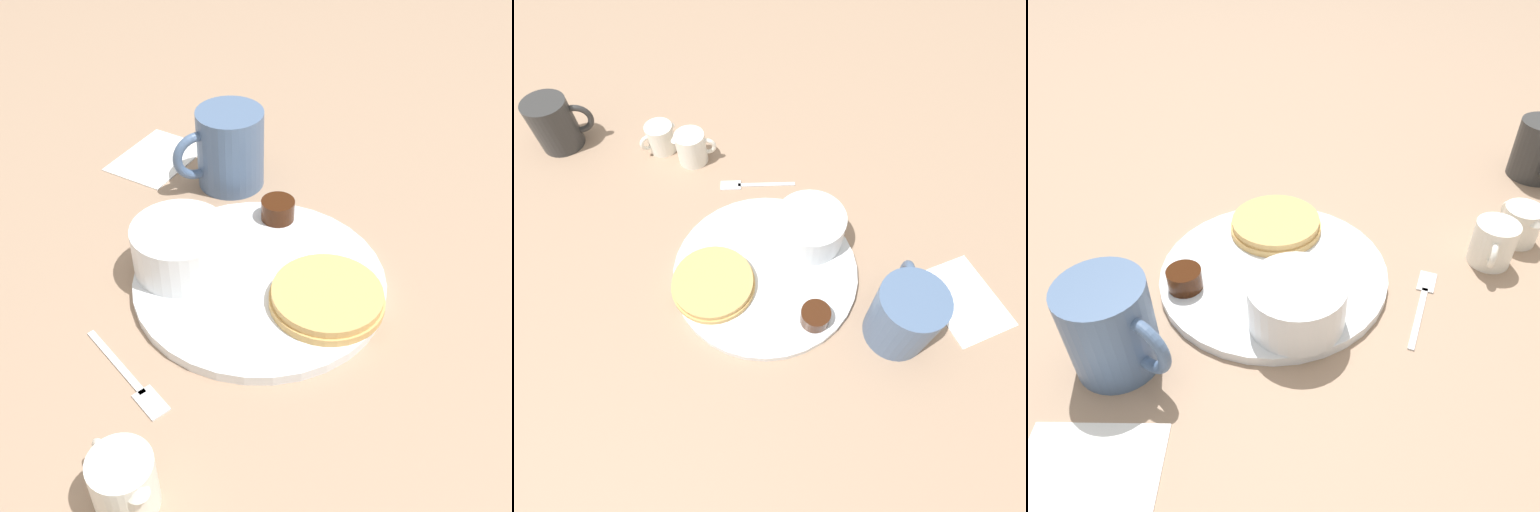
# 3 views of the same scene
# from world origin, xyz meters

# --- Properties ---
(ground_plane) EXTENTS (4.00, 4.00, 0.00)m
(ground_plane) POSITION_xyz_m (0.00, 0.00, 0.00)
(ground_plane) COLOR #9E7F66
(plate) EXTENTS (0.27, 0.27, 0.01)m
(plate) POSITION_xyz_m (0.00, 0.00, 0.01)
(plate) COLOR white
(plate) RESTS_ON ground_plane
(pancake_stack) EXTENTS (0.12, 0.12, 0.02)m
(pancake_stack) POSITION_xyz_m (0.01, -0.08, 0.02)
(pancake_stack) COLOR tan
(pancake_stack) RESTS_ON plate
(bowl) EXTENTS (0.10, 0.10, 0.05)m
(bowl) POSITION_xyz_m (-0.04, 0.08, 0.04)
(bowl) COLOR white
(bowl) RESTS_ON plate
(syrup_cup) EXTENTS (0.04, 0.04, 0.02)m
(syrup_cup) POSITION_xyz_m (0.09, 0.05, 0.02)
(syrup_cup) COLOR #38190A
(syrup_cup) RESTS_ON plate
(butter_ramekin) EXTENTS (0.05, 0.05, 0.04)m
(butter_ramekin) POSITION_xyz_m (-0.03, 0.10, 0.03)
(butter_ramekin) COLOR white
(butter_ramekin) RESTS_ON plate
(coffee_mug) EXTENTS (0.12, 0.09, 0.10)m
(coffee_mug) POSITION_xyz_m (0.13, 0.16, 0.05)
(coffee_mug) COLOR slate
(coffee_mug) RESTS_ON ground_plane
(creamer_pitcher_near) EXTENTS (0.05, 0.08, 0.06)m
(creamer_pitcher_near) POSITION_xyz_m (-0.26, -0.08, 0.03)
(creamer_pitcher_near) COLOR white
(creamer_pitcher_near) RESTS_ON ground_plane
(fork) EXTENTS (0.04, 0.13, 0.00)m
(fork) POSITION_xyz_m (-0.18, 0.01, 0.00)
(fork) COLOR silver
(fork) RESTS_ON ground_plane
(napkin) EXTENTS (0.14, 0.11, 0.00)m
(napkin) POSITION_xyz_m (0.10, 0.27, 0.00)
(napkin) COLOR white
(napkin) RESTS_ON ground_plane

